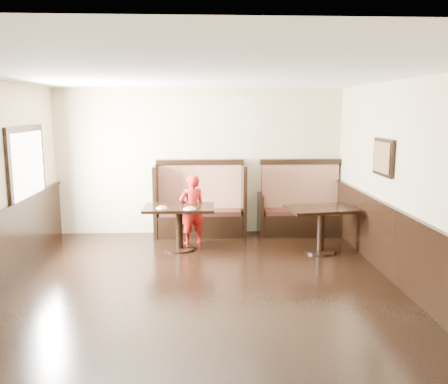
{
  "coord_description": "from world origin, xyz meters",
  "views": [
    {
      "loc": [
        0.01,
        -5.64,
        2.4
      ],
      "look_at": [
        0.41,
        2.35,
        1.0
      ],
      "focal_mm": 38.0,
      "sensor_mm": 36.0,
      "label": 1
    }
  ],
  "objects": [
    {
      "name": "pizza_plate_left",
      "position": [
        -0.65,
        2.19,
        0.78
      ],
      "size": [
        0.19,
        0.19,
        0.03
      ],
      "color": "white",
      "rests_on": "table_main"
    },
    {
      "name": "child",
      "position": [
        -0.14,
        2.64,
        0.63
      ],
      "size": [
        0.53,
        0.43,
        1.27
      ],
      "primitive_type": "imported",
      "rotation": [
        0.0,
        0.0,
        3.45
      ],
      "color": "#B21613",
      "rests_on": "ground"
    },
    {
      "name": "booth_neighbor",
      "position": [
        1.95,
        3.29,
        0.48
      ],
      "size": [
        1.65,
        0.72,
        1.45
      ],
      "color": "black",
      "rests_on": "ground"
    },
    {
      "name": "pizza_plate_right",
      "position": [
        -0.17,
        2.09,
        0.78
      ],
      "size": [
        0.22,
        0.22,
        0.04
      ],
      "color": "white",
      "rests_on": "table_main"
    },
    {
      "name": "room_shell",
      "position": [
        -0.3,
        0.28,
        0.67
      ],
      "size": [
        7.0,
        7.0,
        7.0
      ],
      "color": "beige",
      "rests_on": "ground"
    },
    {
      "name": "table_main",
      "position": [
        -0.36,
        2.31,
        0.59
      ],
      "size": [
        1.22,
        0.78,
        0.76
      ],
      "rotation": [
        0.0,
        0.0,
        -0.02
      ],
      "color": "black",
      "rests_on": "ground"
    },
    {
      "name": "ground",
      "position": [
        0.0,
        0.0,
        0.0
      ],
      "size": [
        7.0,
        7.0,
        0.0
      ],
      "primitive_type": "plane",
      "color": "black",
      "rests_on": "ground"
    },
    {
      "name": "booth_main",
      "position": [
        0.0,
        3.3,
        0.53
      ],
      "size": [
        1.75,
        0.72,
        1.45
      ],
      "color": "black",
      "rests_on": "ground"
    },
    {
      "name": "table_neighbor",
      "position": [
        2.04,
        2.05,
        0.58
      ],
      "size": [
        1.2,
        0.88,
        0.77
      ],
      "rotation": [
        0.0,
        0.0,
        0.14
      ],
      "color": "black",
      "rests_on": "ground"
    }
  ]
}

